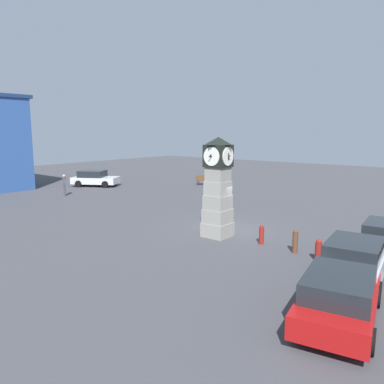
{
  "coord_description": "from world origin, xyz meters",
  "views": [
    {
      "loc": [
        -16.08,
        -10.55,
        5.16
      ],
      "look_at": [
        -0.5,
        1.86,
        1.91
      ],
      "focal_mm": 35.0,
      "sensor_mm": 36.0,
      "label": 1
    }
  ],
  "objects_px": {
    "bollard_mid_row": "(295,241)",
    "bollard_far_row": "(262,234)",
    "car_navy_sedan": "(339,296)",
    "car_near_tower": "(355,260)",
    "bench": "(205,179)",
    "pedestrian_near_bench": "(64,184)",
    "bollard_near_tower": "(318,250)",
    "clock_tower": "(218,189)",
    "car_end_of_row": "(95,178)"
  },
  "relations": [
    {
      "from": "bollard_near_tower",
      "to": "car_navy_sedan",
      "type": "relative_size",
      "value": 0.19
    },
    {
      "from": "clock_tower",
      "to": "car_navy_sedan",
      "type": "relative_size",
      "value": 1.05
    },
    {
      "from": "car_navy_sedan",
      "to": "car_near_tower",
      "type": "relative_size",
      "value": 1.08
    },
    {
      "from": "car_end_of_row",
      "to": "bollard_mid_row",
      "type": "bearing_deg",
      "value": -106.78
    },
    {
      "from": "pedestrian_near_bench",
      "to": "car_navy_sedan",
      "type": "bearing_deg",
      "value": -106.16
    },
    {
      "from": "bollard_near_tower",
      "to": "bench",
      "type": "distance_m",
      "value": 21.98
    },
    {
      "from": "bollard_near_tower",
      "to": "bench",
      "type": "xyz_separation_m",
      "value": [
        14.52,
        16.5,
        0.07
      ]
    },
    {
      "from": "bollard_mid_row",
      "to": "bollard_far_row",
      "type": "height_order",
      "value": "bollard_mid_row"
    },
    {
      "from": "bollard_near_tower",
      "to": "bollard_far_row",
      "type": "xyz_separation_m",
      "value": [
        0.59,
        2.87,
        0.01
      ]
    },
    {
      "from": "clock_tower",
      "to": "car_end_of_row",
      "type": "height_order",
      "value": "clock_tower"
    },
    {
      "from": "pedestrian_near_bench",
      "to": "car_near_tower",
      "type": "bearing_deg",
      "value": -99.25
    },
    {
      "from": "bollard_near_tower",
      "to": "car_navy_sedan",
      "type": "xyz_separation_m",
      "value": [
        -4.45,
        -2.19,
        0.28
      ]
    },
    {
      "from": "clock_tower",
      "to": "car_end_of_row",
      "type": "xyz_separation_m",
      "value": [
        6.86,
        18.86,
        -1.61
      ]
    },
    {
      "from": "bollard_far_row",
      "to": "car_near_tower",
      "type": "relative_size",
      "value": 0.21
    },
    {
      "from": "bollard_near_tower",
      "to": "car_near_tower",
      "type": "distance_m",
      "value": 2.23
    },
    {
      "from": "clock_tower",
      "to": "car_end_of_row",
      "type": "bearing_deg",
      "value": 70.01
    },
    {
      "from": "car_navy_sedan",
      "to": "bench",
      "type": "bearing_deg",
      "value": 44.55
    },
    {
      "from": "bollard_near_tower",
      "to": "car_near_tower",
      "type": "bearing_deg",
      "value": -128.2
    },
    {
      "from": "car_end_of_row",
      "to": "bollard_near_tower",
      "type": "bearing_deg",
      "value": -106.8
    },
    {
      "from": "bollard_far_row",
      "to": "car_navy_sedan",
      "type": "distance_m",
      "value": 7.14
    },
    {
      "from": "clock_tower",
      "to": "bollard_near_tower",
      "type": "distance_m",
      "value": 5.55
    },
    {
      "from": "bollard_mid_row",
      "to": "pedestrian_near_bench",
      "type": "distance_m",
      "value": 20.52
    },
    {
      "from": "bollard_near_tower",
      "to": "bollard_mid_row",
      "type": "distance_m",
      "value": 1.19
    },
    {
      "from": "car_navy_sedan",
      "to": "car_end_of_row",
      "type": "distance_m",
      "value": 28.74
    },
    {
      "from": "car_navy_sedan",
      "to": "clock_tower",
      "type": "bearing_deg",
      "value": 56.69
    },
    {
      "from": "clock_tower",
      "to": "bollard_mid_row",
      "type": "height_order",
      "value": "clock_tower"
    },
    {
      "from": "pedestrian_near_bench",
      "to": "bollard_mid_row",
      "type": "bearing_deg",
      "value": -95.8
    },
    {
      "from": "car_navy_sedan",
      "to": "car_near_tower",
      "type": "height_order",
      "value": "car_near_tower"
    },
    {
      "from": "car_navy_sedan",
      "to": "bench",
      "type": "xyz_separation_m",
      "value": [
        18.98,
        18.68,
        -0.21
      ]
    },
    {
      "from": "car_end_of_row",
      "to": "bench",
      "type": "height_order",
      "value": "car_end_of_row"
    },
    {
      "from": "clock_tower",
      "to": "car_near_tower",
      "type": "distance_m",
      "value": 7.33
    },
    {
      "from": "bollard_mid_row",
      "to": "car_near_tower",
      "type": "bearing_deg",
      "value": -120.9
    },
    {
      "from": "car_near_tower",
      "to": "bollard_near_tower",
      "type": "bearing_deg",
      "value": 51.8
    },
    {
      "from": "bollard_far_row",
      "to": "car_navy_sedan",
      "type": "xyz_separation_m",
      "value": [
        -5.05,
        -5.05,
        0.27
      ]
    },
    {
      "from": "bollard_far_row",
      "to": "car_end_of_row",
      "type": "bearing_deg",
      "value": 72.53
    },
    {
      "from": "car_near_tower",
      "to": "car_end_of_row",
      "type": "relative_size",
      "value": 0.94
    },
    {
      "from": "bollard_near_tower",
      "to": "pedestrian_near_bench",
      "type": "height_order",
      "value": "pedestrian_near_bench"
    },
    {
      "from": "car_near_tower",
      "to": "pedestrian_near_bench",
      "type": "distance_m",
      "value": 23.58
    },
    {
      "from": "car_end_of_row",
      "to": "pedestrian_near_bench",
      "type": "relative_size",
      "value": 2.68
    },
    {
      "from": "clock_tower",
      "to": "bollard_near_tower",
      "type": "bearing_deg",
      "value": -94.42
    },
    {
      "from": "car_navy_sedan",
      "to": "car_near_tower",
      "type": "xyz_separation_m",
      "value": [
        3.09,
        0.45,
        0.05
      ]
    },
    {
      "from": "car_near_tower",
      "to": "car_end_of_row",
      "type": "bearing_deg",
      "value": 71.5
    },
    {
      "from": "bollard_far_row",
      "to": "car_navy_sedan",
      "type": "bearing_deg",
      "value": -134.97
    },
    {
      "from": "bollard_mid_row",
      "to": "bollard_far_row",
      "type": "xyz_separation_m",
      "value": [
        0.24,
        1.73,
        -0.06
      ]
    },
    {
      "from": "clock_tower",
      "to": "car_navy_sedan",
      "type": "bearing_deg",
      "value": -123.31
    },
    {
      "from": "bollard_near_tower",
      "to": "car_end_of_row",
      "type": "bearing_deg",
      "value": 73.2
    },
    {
      "from": "bollard_mid_row",
      "to": "bench",
      "type": "relative_size",
      "value": 0.64
    },
    {
      "from": "bench",
      "to": "pedestrian_near_bench",
      "type": "relative_size",
      "value": 0.94
    },
    {
      "from": "clock_tower",
      "to": "bollard_far_row",
      "type": "bearing_deg",
      "value": -85.32
    },
    {
      "from": "clock_tower",
      "to": "car_navy_sedan",
      "type": "height_order",
      "value": "clock_tower"
    }
  ]
}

